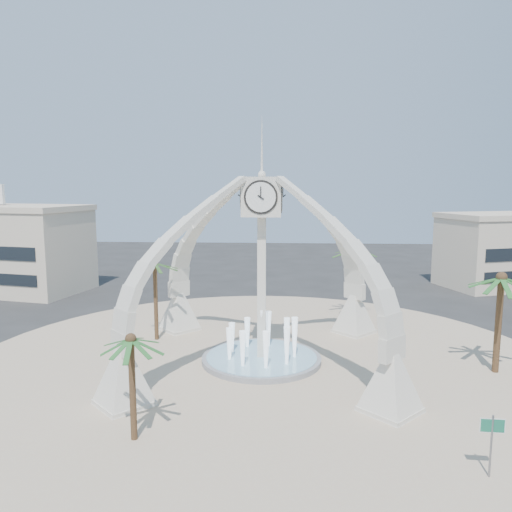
# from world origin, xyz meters

# --- Properties ---
(ground) EXTENTS (140.00, 140.00, 0.00)m
(ground) POSITION_xyz_m (0.00, 0.00, 0.00)
(ground) COLOR #282828
(ground) RESTS_ON ground
(plaza) EXTENTS (40.00, 40.00, 0.06)m
(plaza) POSITION_xyz_m (0.00, 0.00, 0.03)
(plaza) COLOR tan
(plaza) RESTS_ON ground
(clock_tower) EXTENTS (17.94, 17.94, 16.30)m
(clock_tower) POSITION_xyz_m (-0.00, -0.00, 6.49)
(clock_tower) COLOR beige
(clock_tower) RESTS_ON ground
(fountain) EXTENTS (8.00, 8.00, 3.62)m
(fountain) POSITION_xyz_m (0.00, 0.00, 0.29)
(fountain) COLOR #939396
(fountain) RESTS_ON ground
(palm_east) EXTENTS (5.46, 5.46, 6.95)m
(palm_east) POSITION_xyz_m (14.88, -1.00, 6.05)
(palm_east) COLOR brown
(palm_east) RESTS_ON ground
(palm_west) EXTENTS (4.22, 4.22, 6.63)m
(palm_west) POSITION_xyz_m (-8.27, 4.36, 5.87)
(palm_west) COLOR brown
(palm_west) RESTS_ON ground
(palm_north) EXTENTS (4.34, 4.34, 7.00)m
(palm_north) POSITION_xyz_m (7.47, 11.34, 6.16)
(palm_north) COLOR brown
(palm_north) RESTS_ON ground
(palm_south) EXTENTS (3.49, 3.49, 5.50)m
(palm_south) POSITION_xyz_m (-5.42, -10.69, 4.81)
(palm_south) COLOR brown
(palm_south) RESTS_ON ground
(street_sign) EXTENTS (0.99, 0.09, 2.69)m
(street_sign) POSITION_xyz_m (9.87, -12.82, 1.92)
(street_sign) COLOR slate
(street_sign) RESTS_ON ground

